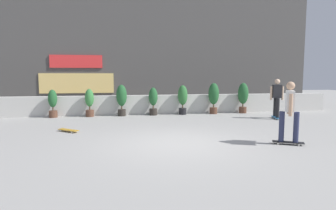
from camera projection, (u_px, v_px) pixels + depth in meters
ground_plane at (177, 143)px, 7.87m from camera, size 48.00×48.00×0.00m
planter_wall at (152, 105)px, 13.70m from camera, size 18.00×0.40×0.90m
building_backdrop at (145, 52)px, 17.33m from camera, size 20.00×2.08×6.50m
potted_plant_0 at (53, 102)px, 12.50m from camera, size 0.38×0.38×1.23m
potted_plant_1 at (89, 102)px, 12.76m from camera, size 0.39×0.39×1.25m
potted_plant_2 at (122, 98)px, 12.98m from camera, size 0.48×0.48×1.42m
potted_plant_3 at (153, 100)px, 13.23m from camera, size 0.41×0.41×1.29m
potted_plant_4 at (183, 98)px, 13.46m from camera, size 0.46×0.46×1.38m
potted_plant_5 at (214, 96)px, 13.70m from camera, size 0.50×0.50×1.48m
potted_plant_6 at (243, 96)px, 13.95m from camera, size 0.50×0.50×1.48m
skater_far_right at (277, 97)px, 12.12m from camera, size 0.55×0.82×1.70m
skater_foreground at (290, 110)px, 7.61m from camera, size 0.80×0.54×1.70m
skateboard_near_camera at (68, 130)px, 9.41m from camera, size 0.74×0.66×0.08m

